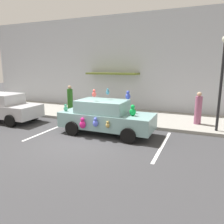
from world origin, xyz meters
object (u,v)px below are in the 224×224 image
at_px(plush_covered_car, 106,117).
at_px(parked_sedan_behind, 4,107).
at_px(pedestrian_near_shopfront, 70,102).
at_px(street_lamp_post, 222,75).
at_px(teddy_bear_on_sidewalk, 98,113).
at_px(pedestrian_walking_past, 198,109).

bearing_deg(plush_covered_car, parked_sedan_behind, -179.45).
xyz_separation_m(plush_covered_car, pedestrian_near_shopfront, (-3.26, 2.04, 0.19)).
height_order(parked_sedan_behind, street_lamp_post, street_lamp_post).
distance_m(plush_covered_car, teddy_bear_on_sidewalk, 2.50).
distance_m(parked_sedan_behind, pedestrian_walking_past, 10.52).
xyz_separation_m(teddy_bear_on_sidewalk, pedestrian_near_shopfront, (-1.84, 0.01, 0.53)).
distance_m(pedestrian_near_shopfront, pedestrian_walking_past, 7.14).
xyz_separation_m(teddy_bear_on_sidewalk, street_lamp_post, (6.11, -0.08, 2.22)).
bearing_deg(teddy_bear_on_sidewalk, pedestrian_walking_past, 9.44).
distance_m(teddy_bear_on_sidewalk, pedestrian_walking_past, 5.34).
relative_size(plush_covered_car, teddy_bear_on_sidewalk, 6.44).
bearing_deg(plush_covered_car, pedestrian_walking_past, 37.22).
relative_size(plush_covered_car, street_lamp_post, 1.03).
bearing_deg(pedestrian_near_shopfront, street_lamp_post, -0.66).
xyz_separation_m(plush_covered_car, street_lamp_post, (4.69, 1.95, 1.88)).
bearing_deg(parked_sedan_behind, street_lamp_post, 10.42).
distance_m(parked_sedan_behind, street_lamp_post, 11.30).
bearing_deg(parked_sedan_behind, pedestrian_walking_past, 16.38).
bearing_deg(pedestrian_walking_past, teddy_bear_on_sidewalk, -170.56).
distance_m(street_lamp_post, pedestrian_walking_past, 2.18).
height_order(plush_covered_car, pedestrian_near_shopfront, plush_covered_car).
relative_size(street_lamp_post, pedestrian_near_shopfront, 2.33).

